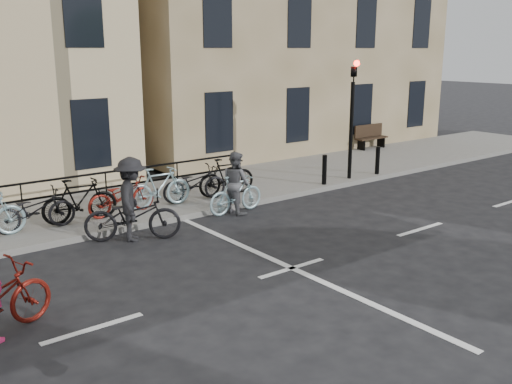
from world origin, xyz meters
TOP-DOWN VIEW (x-y plane):
  - ground at (0.00, 0.00)m, footprint 120.00×120.00m
  - building_east at (9.00, 13.00)m, footprint 14.00×10.00m
  - traffic_light at (6.20, 4.34)m, footprint 0.18×0.30m
  - bollard_east at (5.00, 4.25)m, footprint 0.14×0.14m
  - bollard_west at (7.40, 4.25)m, footprint 0.14×0.14m
  - bench at (11.00, 7.73)m, footprint 1.60×0.41m
  - parked_bikes at (-2.82, 5.04)m, footprint 11.45×1.23m
  - cyclist_grey at (1.40, 3.79)m, footprint 1.68×0.80m
  - cyclist_dark at (-1.67, 3.42)m, footprint 2.19×1.62m

SIDE VIEW (x-z plane):
  - ground at x=0.00m, z-range 0.00..0.00m
  - bollard_east at x=5.00m, z-range 0.15..1.05m
  - bollard_west at x=7.40m, z-range 0.15..1.05m
  - parked_bikes at x=-2.82m, z-range 0.12..1.17m
  - cyclist_grey at x=1.40m, z-range -0.15..1.45m
  - bench at x=11.00m, z-range 0.19..1.16m
  - cyclist_dark at x=-1.67m, z-range -0.20..1.67m
  - traffic_light at x=6.20m, z-range 0.50..4.40m
  - building_east at x=9.00m, z-range 0.15..12.15m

